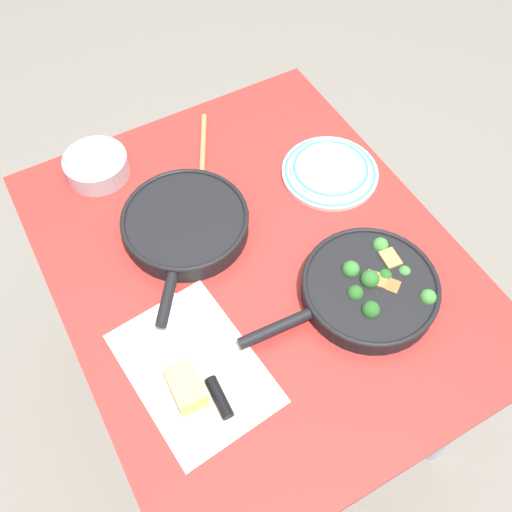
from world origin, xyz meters
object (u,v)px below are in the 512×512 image
(dinner_plate_stack, at_px, (330,171))
(cheese_block, at_px, (186,387))
(wooden_spoon, at_px, (202,179))
(prep_bowl_steel, at_px, (97,166))
(grater_knife, at_px, (206,370))
(skillet_eggs, at_px, (185,224))
(skillet_broccoli, at_px, (369,288))

(dinner_plate_stack, bearing_deg, cheese_block, -58.56)
(cheese_block, height_order, dinner_plate_stack, cheese_block)
(wooden_spoon, relative_size, dinner_plate_stack, 1.39)
(prep_bowl_steel, bearing_deg, wooden_spoon, 54.78)
(grater_knife, bearing_deg, prep_bowl_steel, 2.17)
(wooden_spoon, relative_size, grater_knife, 1.11)
(wooden_spoon, bearing_deg, cheese_block, -1.14)
(skillet_eggs, relative_size, prep_bowl_steel, 2.37)
(skillet_eggs, height_order, dinner_plate_stack, skillet_eggs)
(grater_knife, distance_m, dinner_plate_stack, 0.59)
(wooden_spoon, distance_m, prep_bowl_steel, 0.26)
(skillet_broccoli, bearing_deg, cheese_block, 4.74)
(dinner_plate_stack, bearing_deg, wooden_spoon, -115.03)
(skillet_broccoli, distance_m, grater_knife, 0.38)
(grater_knife, xyz_separation_m, dinner_plate_stack, (-0.32, 0.50, 0.00))
(grater_knife, bearing_deg, skillet_eggs, -16.77)
(dinner_plate_stack, bearing_deg, grater_knife, -57.64)
(prep_bowl_steel, bearing_deg, grater_knife, -0.11)
(grater_knife, bearing_deg, cheese_block, 113.47)
(wooden_spoon, distance_m, cheese_block, 0.54)
(cheese_block, height_order, prep_bowl_steel, same)
(wooden_spoon, height_order, prep_bowl_steel, prep_bowl_steel)
(grater_knife, bearing_deg, dinner_plate_stack, -55.36)
(grater_knife, bearing_deg, wooden_spoon, -22.93)
(skillet_broccoli, relative_size, prep_bowl_steel, 2.89)
(skillet_broccoli, distance_m, prep_bowl_steel, 0.72)
(skillet_broccoli, distance_m, wooden_spoon, 0.49)
(wooden_spoon, relative_size, cheese_block, 3.68)
(wooden_spoon, bearing_deg, skillet_eggs, -11.48)
(skillet_broccoli, relative_size, dinner_plate_stack, 1.88)
(skillet_broccoli, height_order, skillet_eggs, skillet_broccoli)
(wooden_spoon, relative_size, prep_bowl_steel, 2.14)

